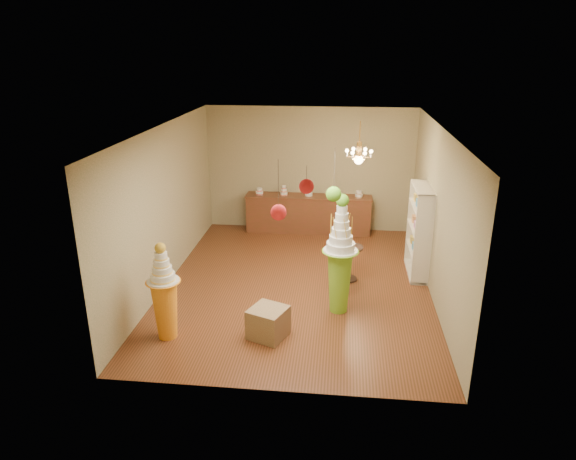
# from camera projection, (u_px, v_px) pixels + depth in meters

# --- Properties ---
(floor) EXTENTS (6.50, 6.50, 0.00)m
(floor) POSITION_uv_depth(u_px,v_px,m) (297.00, 284.00, 9.90)
(floor) COLOR #572D17
(floor) RESTS_ON ground
(ceiling) EXTENTS (6.50, 6.50, 0.00)m
(ceiling) POSITION_uv_depth(u_px,v_px,m) (298.00, 128.00, 8.87)
(ceiling) COLOR white
(ceiling) RESTS_ON ground
(wall_back) EXTENTS (5.00, 0.04, 3.00)m
(wall_back) POSITION_uv_depth(u_px,v_px,m) (310.00, 170.00, 12.42)
(wall_back) COLOR gray
(wall_back) RESTS_ON ground
(wall_front) EXTENTS (5.00, 0.04, 3.00)m
(wall_front) POSITION_uv_depth(u_px,v_px,m) (274.00, 290.00, 6.35)
(wall_front) COLOR gray
(wall_front) RESTS_ON ground
(wall_left) EXTENTS (0.04, 6.50, 3.00)m
(wall_left) POSITION_uv_depth(u_px,v_px,m) (165.00, 206.00, 9.64)
(wall_left) COLOR gray
(wall_left) RESTS_ON ground
(wall_right) EXTENTS (0.04, 6.50, 3.00)m
(wall_right) POSITION_uv_depth(u_px,v_px,m) (437.00, 215.00, 9.14)
(wall_right) COLOR gray
(wall_right) RESTS_ON ground
(pedestal_green) EXTENTS (0.74, 0.74, 2.11)m
(pedestal_green) POSITION_uv_depth(u_px,v_px,m) (340.00, 266.00, 8.65)
(pedestal_green) COLOR #74B227
(pedestal_green) RESTS_ON floor
(pedestal_orange) EXTENTS (0.66, 0.66, 1.60)m
(pedestal_orange) POSITION_uv_depth(u_px,v_px,m) (165.00, 301.00, 7.93)
(pedestal_orange) COLOR orange
(pedestal_orange) RESTS_ON floor
(burlap_riser) EXTENTS (0.70, 0.70, 0.49)m
(burlap_riser) POSITION_uv_depth(u_px,v_px,m) (268.00, 323.00, 8.07)
(burlap_riser) COLOR olive
(burlap_riser) RESTS_ON floor
(sideboard) EXTENTS (3.04, 0.54, 1.16)m
(sideboard) POSITION_uv_depth(u_px,v_px,m) (308.00, 213.00, 12.51)
(sideboard) COLOR #5B301C
(sideboard) RESTS_ON floor
(shelving_unit) EXTENTS (0.33, 1.20, 1.80)m
(shelving_unit) POSITION_uv_depth(u_px,v_px,m) (419.00, 231.00, 10.10)
(shelving_unit) COLOR beige
(shelving_unit) RESTS_ON floor
(round_table) EXTENTS (0.69, 0.69, 0.70)m
(round_table) POSITION_uv_depth(u_px,v_px,m) (349.00, 258.00, 9.95)
(round_table) COLOR black
(round_table) RESTS_ON floor
(vase) EXTENTS (0.21, 0.21, 0.20)m
(vase) POSITION_uv_depth(u_px,v_px,m) (349.00, 242.00, 9.83)
(vase) COLOR beige
(vase) RESTS_ON round_table
(pom_red_left) EXTENTS (0.21, 0.21, 0.81)m
(pom_red_left) POSITION_uv_depth(u_px,v_px,m) (279.00, 212.00, 6.72)
(pom_red_left) COLOR #41372F
(pom_red_left) RESTS_ON ceiling
(pom_green_mid) EXTENTS (0.23, 0.23, 0.79)m
(pom_green_mid) POSITION_uv_depth(u_px,v_px,m) (334.00, 194.00, 7.43)
(pom_green_mid) COLOR #41372F
(pom_green_mid) RESTS_ON ceiling
(pom_red_right) EXTENTS (0.18, 0.18, 0.35)m
(pom_red_right) POSITION_uv_depth(u_px,v_px,m) (306.00, 186.00, 6.24)
(pom_red_right) COLOR #41372F
(pom_red_right) RESTS_ON ceiling
(chandelier) EXTENTS (0.57, 0.57, 0.85)m
(chandelier) POSITION_uv_depth(u_px,v_px,m) (359.00, 157.00, 9.95)
(chandelier) COLOR #ECB053
(chandelier) RESTS_ON ceiling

